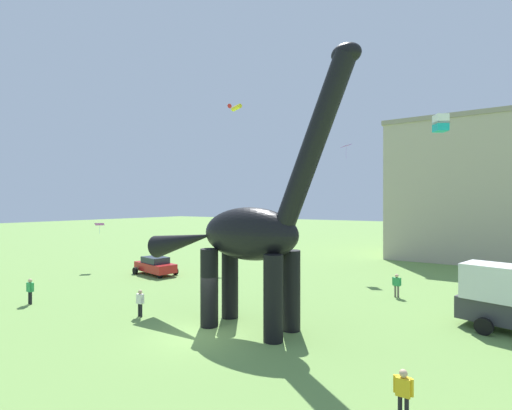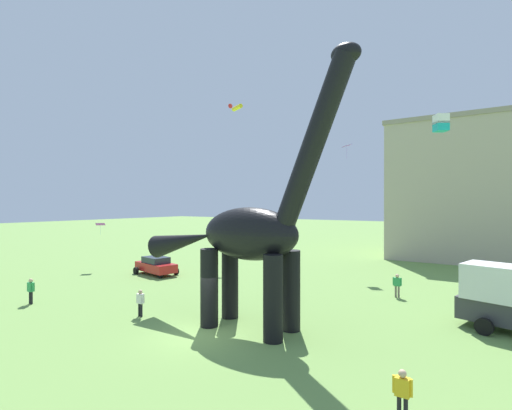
# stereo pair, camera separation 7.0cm
# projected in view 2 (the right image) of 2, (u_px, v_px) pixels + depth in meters

# --- Properties ---
(ground_plane) EXTENTS (240.00, 240.00, 0.00)m
(ground_plane) POSITION_uv_depth(u_px,v_px,m) (200.00, 336.00, 17.18)
(ground_plane) COLOR #6B9347
(dinosaur_sculpture) EXTENTS (12.42, 2.63, 12.98)m
(dinosaur_sculpture) POSITION_uv_depth(u_px,v_px,m) (248.00, 234.00, 18.24)
(dinosaur_sculpture) COLOR black
(dinosaur_sculpture) RESTS_ON ground_plane
(parked_sedan_left) EXTENTS (4.47, 2.56, 1.55)m
(parked_sedan_left) POSITION_uv_depth(u_px,v_px,m) (156.00, 265.00, 32.02)
(parked_sedan_left) COLOR red
(parked_sedan_left) RESTS_ON ground_plane
(person_photographer) EXTENTS (0.56, 0.25, 1.49)m
(person_photographer) POSITION_uv_depth(u_px,v_px,m) (402.00, 390.00, 10.37)
(person_photographer) COLOR black
(person_photographer) RESTS_ON ground_plane
(person_strolling_adult) EXTENTS (0.59, 0.26, 1.57)m
(person_strolling_adult) POSITION_uv_depth(u_px,v_px,m) (31.00, 289.00, 22.58)
(person_strolling_adult) COLOR black
(person_strolling_adult) RESTS_ON ground_plane
(person_watching_child) EXTENTS (0.55, 0.24, 1.47)m
(person_watching_child) POSITION_uv_depth(u_px,v_px,m) (140.00, 300.00, 20.08)
(person_watching_child) COLOR black
(person_watching_child) RESTS_ON ground_plane
(person_far_spectator) EXTENTS (0.58, 0.25, 1.54)m
(person_far_spectator) POSITION_uv_depth(u_px,v_px,m) (397.00, 283.00, 24.16)
(person_far_spectator) COLOR #6B6056
(person_far_spectator) RESTS_ON ground_plane
(kite_apex) EXTENTS (0.84, 0.84, 0.87)m
(kite_apex) POSITION_uv_depth(u_px,v_px,m) (441.00, 123.00, 18.97)
(kite_apex) COLOR white
(kite_far_left) EXTENTS (1.00, 1.02, 1.09)m
(kite_far_left) POSITION_uv_depth(u_px,v_px,m) (100.00, 224.00, 34.90)
(kite_far_left) COLOR purple
(kite_drifting) EXTENTS (1.89, 1.91, 0.54)m
(kite_drifting) POSITION_uv_depth(u_px,v_px,m) (236.00, 107.00, 43.30)
(kite_drifting) COLOR yellow
(kite_mid_center) EXTENTS (1.29, 1.33, 1.35)m
(kite_mid_center) POSITION_uv_depth(u_px,v_px,m) (347.00, 146.00, 34.87)
(kite_mid_center) COLOR purple
(background_building_block) EXTENTS (18.09, 12.05, 15.40)m
(background_building_block) POSITION_uv_depth(u_px,v_px,m) (479.00, 190.00, 40.76)
(background_building_block) COLOR #B7A893
(background_building_block) RESTS_ON ground_plane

